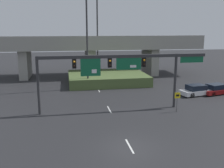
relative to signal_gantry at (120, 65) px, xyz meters
name	(u,v)px	position (x,y,z in m)	size (l,w,h in m)	color
ground_plane	(130,146)	(-1.02, -8.63, -4.80)	(160.00, 160.00, 0.00)	#262628
lane_markings	(103,98)	(-1.02, 4.86, -4.79)	(0.14, 29.37, 0.01)	silver
signal_gantry	(120,65)	(0.00, 0.00, 0.00)	(17.62, 0.44, 5.84)	#2D2D30
speed_limit_sign	(177,99)	(5.72, -1.64, -3.41)	(0.60, 0.11, 2.11)	#4C4C4C
highway_light_pole_near	(97,23)	(-0.04, 18.00, 4.53)	(0.70, 0.36, 17.88)	#2D2D30
highway_light_pole_far	(87,24)	(-2.38, 10.71, 4.28)	(0.70, 0.36, 17.38)	#2D2D30
overpass_bridge	(90,48)	(-1.02, 21.19, 0.15)	(39.84, 7.99, 7.22)	gray
grass_embankment	(107,78)	(0.98, 14.31, -4.07)	(12.02, 9.58, 1.46)	#4C6033
parked_sedan_near_right	(197,90)	(11.04, 4.29, -4.15)	(4.64, 2.59, 1.40)	silver
parked_sedan_mid_right	(217,89)	(13.95, 4.47, -4.17)	(4.68, 2.80, 1.35)	maroon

